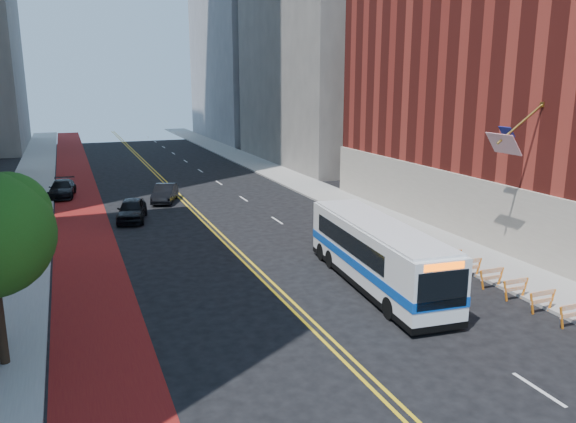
# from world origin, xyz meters

# --- Properties ---
(ground) EXTENTS (160.00, 160.00, 0.00)m
(ground) POSITION_xyz_m (0.00, 0.00, 0.00)
(ground) COLOR black
(ground) RESTS_ON ground
(sidewalk_left) EXTENTS (4.00, 140.00, 0.15)m
(sidewalk_left) POSITION_xyz_m (-12.00, 30.00, 0.07)
(sidewalk_left) COLOR gray
(sidewalk_left) RESTS_ON ground
(sidewalk_right) EXTENTS (4.00, 140.00, 0.15)m
(sidewalk_right) POSITION_xyz_m (12.00, 30.00, 0.07)
(sidewalk_right) COLOR gray
(sidewalk_right) RESTS_ON ground
(bus_lane_paint) EXTENTS (3.60, 140.00, 0.01)m
(bus_lane_paint) POSITION_xyz_m (-8.10, 30.00, 0.00)
(bus_lane_paint) COLOR maroon
(bus_lane_paint) RESTS_ON ground
(center_line_inner) EXTENTS (0.14, 140.00, 0.01)m
(center_line_inner) POSITION_xyz_m (-0.18, 30.00, 0.00)
(center_line_inner) COLOR gold
(center_line_inner) RESTS_ON ground
(center_line_outer) EXTENTS (0.14, 140.00, 0.01)m
(center_line_outer) POSITION_xyz_m (0.18, 30.00, 0.00)
(center_line_outer) COLOR gold
(center_line_outer) RESTS_ON ground
(lane_dashes) EXTENTS (0.14, 98.20, 0.01)m
(lane_dashes) POSITION_xyz_m (4.80, 38.00, 0.01)
(lane_dashes) COLOR silver
(lane_dashes) RESTS_ON ground
(construction_barriers) EXTENTS (1.42, 10.91, 1.00)m
(construction_barriers) POSITION_xyz_m (9.60, 3.42, 0.68)
(construction_barriers) COLOR orange
(construction_barriers) RESTS_ON ground
(transit_bus) EXTENTS (3.49, 11.62, 3.15)m
(transit_bus) POSITION_xyz_m (4.70, 8.19, 1.64)
(transit_bus) COLOR silver
(transit_bus) RESTS_ON ground
(car_a) EXTENTS (2.78, 4.89, 1.57)m
(car_a) POSITION_xyz_m (-4.74, 25.80, 0.78)
(car_a) COLOR black
(car_a) RESTS_ON ground
(car_b) EXTENTS (2.94, 4.66, 1.45)m
(car_b) POSITION_xyz_m (-1.52, 31.21, 0.72)
(car_b) COLOR black
(car_b) RESTS_ON ground
(car_c) EXTENTS (2.52, 5.06, 1.41)m
(car_c) POSITION_xyz_m (-9.30, 36.47, 0.71)
(car_c) COLOR black
(car_c) RESTS_ON ground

